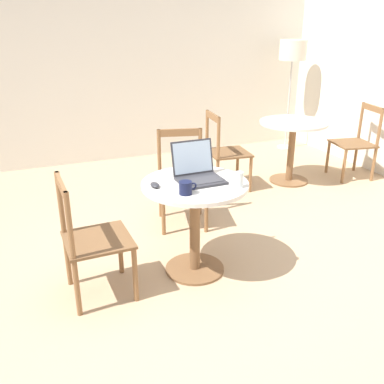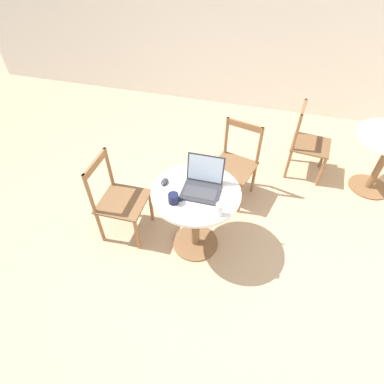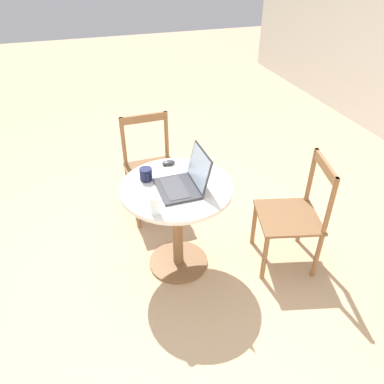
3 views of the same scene
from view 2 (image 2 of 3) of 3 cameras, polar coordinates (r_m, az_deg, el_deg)
ground_plane at (r=3.09m, az=-3.02°, el=-10.75°), size 16.00×16.00×0.00m
wall_back at (r=5.09m, az=9.60°, el=29.97°), size 9.40×0.06×2.70m
cafe_table_near at (r=2.70m, az=0.74°, el=-2.68°), size 0.78×0.78×0.73m
chair_near_back at (r=3.37m, az=8.17°, el=5.26°), size 0.54×0.54×0.89m
chair_near_left at (r=3.01m, az=-13.82°, el=-1.41°), size 0.45×0.45×0.89m
chair_mid_left at (r=3.93m, az=21.10°, el=8.70°), size 0.49×0.49×0.89m
laptop at (r=2.56m, az=1.98°, el=1.49°), size 0.33×0.32×0.27m
mouse at (r=2.65m, az=-5.26°, el=1.95°), size 0.06×0.10×0.03m
mug at (r=2.45m, az=-3.51°, el=-1.23°), size 0.13×0.09×0.09m
drinking_glass at (r=2.36m, az=5.24°, el=-3.31°), size 0.06×0.06×0.11m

